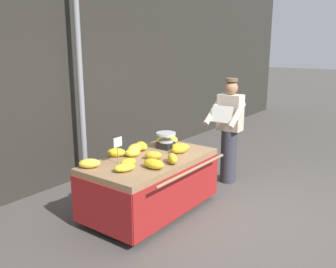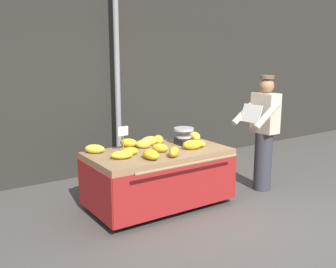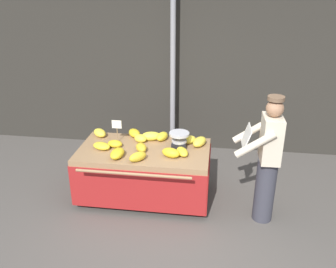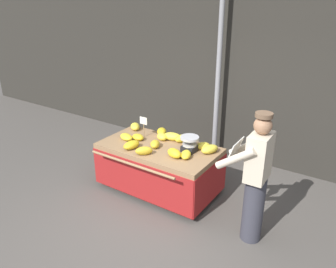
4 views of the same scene
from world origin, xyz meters
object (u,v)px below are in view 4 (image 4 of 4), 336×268
(banana_cart, at_px, (159,158))
(vendor_person, at_px, (255,179))
(banana_bunch_0, at_px, (172,136))
(banana_bunch_13, at_px, (155,144))
(banana_bunch_3, at_px, (126,137))
(banana_bunch_10, at_px, (162,132))
(banana_bunch_6, at_px, (144,151))
(banana_bunch_2, at_px, (174,153))
(weighing_scale, at_px, (190,144))
(banana_bunch_4, at_px, (162,137))
(banana_bunch_12, at_px, (203,146))
(banana_bunch_9, at_px, (186,155))
(banana_bunch_7, at_px, (210,149))
(street_pole, at_px, (218,72))
(banana_bunch_1, at_px, (131,145))
(price_sign, at_px, (144,123))
(banana_bunch_8, at_px, (138,137))
(banana_bunch_11, at_px, (135,126))
(banana_bunch_5, at_px, (182,138))

(banana_cart, xyz_separation_m, vendor_person, (1.64, -0.30, 0.31))
(banana_bunch_0, bearing_deg, banana_bunch_13, -100.02)
(banana_bunch_3, height_order, banana_bunch_10, banana_bunch_10)
(banana_bunch_13, bearing_deg, banana_bunch_6, -86.82)
(banana_bunch_2, xyz_separation_m, banana_bunch_10, (-0.63, 0.59, -0.01))
(vendor_person, bearing_deg, banana_bunch_10, 159.36)
(weighing_scale, bearing_deg, banana_bunch_10, 157.32)
(banana_cart, height_order, banana_bunch_4, banana_bunch_4)
(banana_bunch_12, relative_size, vendor_person, 0.13)
(banana_cart, distance_m, banana_bunch_9, 0.62)
(banana_bunch_7, relative_size, banana_bunch_12, 1.31)
(street_pole, xyz_separation_m, banana_bunch_0, (-0.16, -1.24, -0.85))
(banana_bunch_6, bearing_deg, banana_bunch_1, 167.21)
(banana_bunch_4, xyz_separation_m, banana_bunch_13, (0.07, -0.30, -0.00))
(price_sign, height_order, banana_bunch_8, price_sign)
(price_sign, xyz_separation_m, banana_bunch_13, (0.40, -0.24, -0.19))
(price_sign, xyz_separation_m, banana_bunch_11, (-0.32, 0.17, -0.19))
(banana_bunch_4, height_order, banana_bunch_11, same)
(banana_bunch_4, bearing_deg, banana_bunch_3, -147.47)
(banana_bunch_5, bearing_deg, banana_bunch_13, -119.90)
(banana_bunch_3, bearing_deg, banana_bunch_8, 29.87)
(banana_bunch_11, xyz_separation_m, banana_bunch_13, (0.72, -0.41, -0.00))
(banana_bunch_1, relative_size, banana_bunch_8, 1.38)
(banana_bunch_8, xyz_separation_m, vendor_person, (2.06, -0.31, 0.05))
(price_sign, height_order, banana_bunch_3, price_sign)
(price_sign, distance_m, banana_bunch_1, 0.52)
(street_pole, distance_m, banana_bunch_10, 1.50)
(banana_bunch_8, bearing_deg, banana_cart, -1.88)
(banana_bunch_5, xyz_separation_m, banana_bunch_13, (-0.23, -0.40, -0.01))
(banana_bunch_8, bearing_deg, banana_bunch_9, -6.81)
(banana_bunch_7, xyz_separation_m, banana_bunch_9, (-0.21, -0.32, -0.02))
(price_sign, xyz_separation_m, banana_bunch_5, (0.63, 0.16, -0.19))
(banana_bunch_7, relative_size, banana_bunch_8, 1.35)
(banana_bunch_4, bearing_deg, banana_bunch_5, 18.96)
(banana_bunch_8, bearing_deg, banana_bunch_12, 15.27)
(banana_bunch_4, distance_m, banana_bunch_11, 0.66)
(banana_bunch_11, bearing_deg, banana_cart, -24.89)
(street_pole, relative_size, banana_bunch_6, 13.24)
(weighing_scale, relative_size, banana_bunch_13, 1.25)
(price_sign, xyz_separation_m, banana_bunch_6, (0.42, -0.54, -0.18))
(banana_cart, distance_m, banana_bunch_2, 0.53)
(banana_bunch_9, xyz_separation_m, banana_bunch_12, (0.06, 0.40, 0.00))
(banana_bunch_2, relative_size, vendor_person, 0.15)
(banana_cart, xyz_separation_m, banana_bunch_7, (0.76, 0.22, 0.27))
(banana_bunch_1, bearing_deg, banana_bunch_6, -12.79)
(banana_bunch_3, bearing_deg, banana_bunch_0, 32.28)
(street_pole, bearing_deg, banana_bunch_3, -115.63)
(banana_bunch_1, xyz_separation_m, banana_bunch_13, (0.28, 0.23, -0.00))
(banana_bunch_9, height_order, banana_bunch_10, banana_bunch_10)
(banana_cart, relative_size, banana_bunch_9, 7.16)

